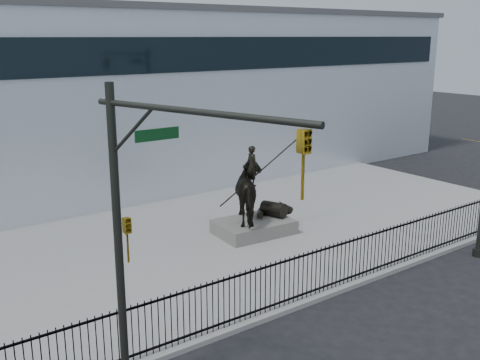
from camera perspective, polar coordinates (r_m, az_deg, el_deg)
ground at (r=17.18m, az=11.09°, el=-13.06°), size 120.00×120.00×0.00m
plaza at (r=22.00m, az=-2.49°, el=-6.28°), size 30.00×12.00×0.15m
building at (r=32.37m, az=-15.73°, el=7.97°), size 44.00×14.00×9.00m
picket_fence at (r=17.56m, az=8.20°, el=-9.03°), size 22.10×0.10×1.50m
statue_plinth at (r=22.56m, az=1.42°, el=-4.78°), size 3.10×2.26×0.55m
equestrian_statue at (r=22.16m, az=1.56°, el=-1.25°), size 3.77×2.49×3.20m
traffic_signal_left at (r=11.24m, az=-9.44°, el=-5.66°), size 1.52×4.84×7.00m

